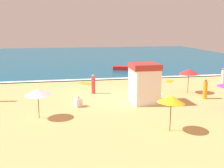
# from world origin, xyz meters

# --- Properties ---
(ground_plane) EXTENTS (60.00, 60.00, 0.00)m
(ground_plane) POSITION_xyz_m (0.00, 0.00, 0.00)
(ground_plane) COLOR #E5B26B
(ocean_water) EXTENTS (60.00, 44.00, 0.10)m
(ocean_water) POSITION_xyz_m (0.00, 28.00, 0.05)
(ocean_water) COLOR #0F567A
(ocean_water) RESTS_ON ground_plane
(wave_breaker_foam) EXTENTS (57.00, 0.70, 0.01)m
(wave_breaker_foam) POSITION_xyz_m (0.00, 6.30, 0.10)
(wave_breaker_foam) COLOR white
(wave_breaker_foam) RESTS_ON ocean_water
(lifeguard_cabana) EXTENTS (2.02, 2.14, 2.99)m
(lifeguard_cabana) POSITION_xyz_m (3.13, -3.11, 1.53)
(lifeguard_cabana) COLOR white
(lifeguard_cabana) RESTS_ON ground_plane
(beach_umbrella_1) EXTENTS (1.80, 1.78, 2.06)m
(beach_umbrella_1) POSITION_xyz_m (2.88, -8.86, 1.81)
(beach_umbrella_1) COLOR #4C3823
(beach_umbrella_1) RESTS_ON ground_plane
(beach_umbrella_6) EXTENTS (2.26, 2.26, 1.92)m
(beach_umbrella_6) POSITION_xyz_m (-4.39, -5.33, 1.69)
(beach_umbrella_6) COLOR #4C3823
(beach_umbrella_6) RESTS_ON ground_plane
(beach_umbrella_7) EXTENTS (2.32, 2.32, 2.13)m
(beach_umbrella_7) POSITION_xyz_m (7.76, -0.82, 1.88)
(beach_umbrella_7) COLOR #4C3823
(beach_umbrella_7) RESTS_ON ground_plane
(beachgoer_1) EXTENTS (0.44, 0.44, 1.58)m
(beachgoer_1) POSITION_xyz_m (8.23, -2.87, 0.74)
(beachgoer_1) COLOR orange
(beachgoer_1) RESTS_ON ground_plane
(beachgoer_2) EXTENTS (0.43, 0.43, 1.57)m
(beachgoer_2) POSITION_xyz_m (12.97, 2.25, 0.73)
(beachgoer_2) COLOR white
(beachgoer_2) RESTS_ON ground_plane
(beachgoer_4) EXTENTS (0.42, 0.42, 1.65)m
(beachgoer_4) POSITION_xyz_m (-0.28, 0.45, 0.80)
(beachgoer_4) COLOR red
(beachgoer_4) RESTS_ON ground_plane
(beachgoer_6) EXTENTS (0.62, 0.62, 0.80)m
(beachgoer_6) POSITION_xyz_m (-1.80, -3.23, 0.33)
(beachgoer_6) COLOR white
(beachgoer_6) RESTS_ON ground_plane
(beach_towel_0) EXTENTS (1.63, 1.07, 0.01)m
(beach_towel_0) POSITION_xyz_m (4.78, -0.51, 0.01)
(beach_towel_0) COLOR white
(beach_towel_0) RESTS_ON ground_plane
(beach_towel_1) EXTENTS (1.37, 1.62, 0.01)m
(beach_towel_1) POSITION_xyz_m (8.15, 4.22, 0.01)
(beach_towel_1) COLOR orange
(beach_towel_1) RESTS_ON ground_plane
(beach_towel_2) EXTENTS (1.77, 1.81, 0.01)m
(beach_towel_2) POSITION_xyz_m (-0.57, 4.69, 0.01)
(beach_towel_2) COLOR orange
(beach_towel_2) RESTS_ON ground_plane
(small_boat_0) EXTENTS (3.76, 2.25, 0.48)m
(small_boat_0) POSITION_xyz_m (5.41, 11.93, 0.34)
(small_boat_0) COLOR red
(small_boat_0) RESTS_ON ocean_water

